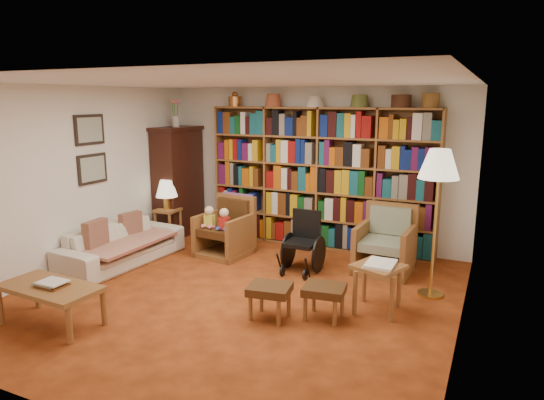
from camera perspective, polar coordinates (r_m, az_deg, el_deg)
The scene contains 23 objects.
floor at distance 5.96m, azimuth -4.25°, elevation -11.12°, with size 5.00×5.00×0.00m, color #A9481A.
ceiling at distance 5.50m, azimuth -4.65°, elevation 13.66°, with size 5.00×5.00×0.00m, color white.
wall_back at distance 7.84m, azimuth 4.64°, elevation 3.92°, with size 5.00×5.00×0.00m, color white.
wall_front at distance 3.70m, azimuth -24.03°, elevation -6.00°, with size 5.00×5.00×0.00m, color white.
wall_left at distance 7.15m, azimuth -22.15°, elevation 2.33°, with size 5.00×5.00×0.00m, color white.
wall_right at distance 4.89m, azimuth 21.96°, elevation -1.68°, with size 5.00×5.00×0.00m, color white.
bookshelf at distance 7.62m, azimuth 5.59°, elevation 3.07°, with size 3.60×0.30×2.42m.
curio_cabinet at distance 8.51m, azimuth -10.98°, elevation 2.35°, with size 0.50×0.95×2.40m.
framed_pictures at distance 7.30m, azimuth -20.53°, elevation 5.60°, with size 0.03×0.52×0.97m.
sofa at distance 7.28m, azimuth -17.24°, elevation -5.06°, with size 0.74×1.88×0.55m, color beige.
sofa_throw at distance 7.24m, azimuth -16.96°, elevation -4.93°, with size 0.77×1.44×0.04m, color beige.
cushion_left at distance 7.56m, azimuth -16.27°, elevation -2.99°, with size 0.11×0.36×0.36m, color maroon.
cushion_right at distance 7.08m, azimuth -20.01°, elevation -4.25°, with size 0.13×0.40×0.40m, color maroon.
side_table_lamp at distance 8.19m, azimuth -12.16°, elevation -2.07°, with size 0.38×0.38×0.54m.
table_lamp at distance 8.10m, azimuth -12.31°, elevation 1.22°, with size 0.35×0.35×0.48m.
armchair_leather at distance 7.41m, azimuth -5.28°, elevation -3.55°, with size 0.77×0.81×0.89m.
armchair_sage at distance 6.86m, azimuth 13.26°, elevation -5.24°, with size 0.75×0.78×0.90m.
wheelchair at distance 6.66m, azimuth 3.69°, elevation -5.16°, with size 0.48×0.67×0.83m.
floor_lamp at distance 5.86m, azimuth 19.03°, elevation 3.33°, with size 0.47×0.47×1.76m.
side_table_papers at distance 5.49m, azimuth 12.39°, elevation -8.35°, with size 0.61×0.61×0.57m.
footstool_a at distance 5.26m, azimuth -0.27°, elevation -10.70°, with size 0.49×0.44×0.37m.
footstool_b at distance 5.28m, azimuth 6.17°, elevation -10.70°, with size 0.48×0.42×0.37m.
coffee_table at distance 5.59m, azimuth -24.65°, elevation -9.61°, with size 1.11×0.59×0.49m.
Camera 1 is at (2.73, -4.77, 2.32)m, focal length 32.00 mm.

